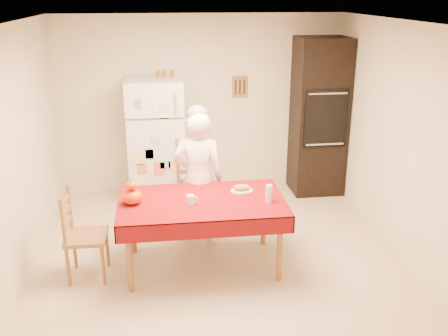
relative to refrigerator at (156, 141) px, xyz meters
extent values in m
plane|color=tan|center=(0.65, -1.88, -0.85)|extent=(4.50, 4.50, 0.00)
cube|color=beige|center=(0.65, 0.37, 0.40)|extent=(4.00, 0.02, 2.50)
cube|color=beige|center=(0.65, -4.13, 0.40)|extent=(4.00, 0.02, 2.50)
cube|color=beige|center=(-1.35, -1.88, 0.40)|extent=(0.02, 4.50, 2.50)
cube|color=beige|center=(2.65, -1.88, 0.40)|extent=(0.02, 4.50, 2.50)
cube|color=white|center=(0.65, -1.88, 1.65)|extent=(4.00, 4.50, 0.02)
cube|color=brown|center=(1.20, 0.36, 0.65)|extent=(0.22, 0.02, 0.30)
cube|color=white|center=(0.00, 0.00, 0.00)|extent=(0.75, 0.70, 1.70)
cube|color=silver|center=(0.26, -0.37, 0.60)|extent=(0.03, 0.03, 0.25)
cube|color=silver|center=(0.26, -0.37, -0.15)|extent=(0.03, 0.03, 0.60)
cube|color=black|center=(2.28, 0.05, 0.25)|extent=(0.70, 0.60, 2.20)
cube|color=black|center=(2.28, -0.26, 0.30)|extent=(0.59, 0.02, 0.80)
cylinder|color=brown|center=(-0.29, -2.28, -0.50)|extent=(0.06, 0.06, 0.71)
cylinder|color=brown|center=(-0.29, -1.50, -0.50)|extent=(0.06, 0.06, 0.71)
cylinder|color=brown|center=(1.19, -2.28, -0.50)|extent=(0.06, 0.06, 0.71)
cylinder|color=brown|center=(1.19, -1.50, -0.50)|extent=(0.06, 0.06, 0.71)
cube|color=brown|center=(0.45, -1.89, -0.12)|extent=(1.60, 0.90, 0.04)
cube|color=#5D0C05|center=(0.45, -1.89, -0.09)|extent=(1.70, 1.00, 0.01)
cylinder|color=brown|center=(0.21, -1.23, -0.64)|extent=(0.04, 0.04, 0.43)
cylinder|color=brown|center=(0.25, -0.89, -0.64)|extent=(0.04, 0.04, 0.43)
cylinder|color=brown|center=(0.57, -1.28, -0.64)|extent=(0.04, 0.04, 0.43)
cylinder|color=brown|center=(0.61, -0.94, -0.64)|extent=(0.04, 0.04, 0.43)
cube|color=brown|center=(0.41, -1.08, -0.40)|extent=(0.47, 0.45, 0.04)
cube|color=brown|center=(0.43, -0.92, -0.15)|extent=(0.36, 0.07, 0.50)
cylinder|color=brown|center=(-0.56, -2.13, -0.64)|extent=(0.04, 0.04, 0.43)
cylinder|color=brown|center=(-0.90, -2.12, -0.64)|extent=(0.04, 0.04, 0.43)
cylinder|color=brown|center=(-0.55, -1.77, -0.64)|extent=(0.04, 0.04, 0.43)
cylinder|color=brown|center=(-0.89, -1.76, -0.64)|extent=(0.04, 0.04, 0.43)
cube|color=brown|center=(-0.72, -1.94, -0.40)|extent=(0.41, 0.43, 0.04)
cube|color=brown|center=(-0.89, -1.94, -0.15)|extent=(0.04, 0.36, 0.50)
imported|color=white|center=(0.46, -1.33, -0.07)|extent=(0.61, 0.44, 1.57)
cylinder|color=white|center=(0.33, -1.99, -0.04)|extent=(0.08, 0.08, 0.10)
ellipsoid|color=#C34E04|center=(-0.25, -1.89, -0.01)|extent=(0.20, 0.20, 0.15)
ellipsoid|color=#CE5404|center=(-0.25, -1.89, 0.11)|extent=(0.12, 0.12, 0.09)
cylinder|color=white|center=(1.13, -2.00, 0.00)|extent=(0.07, 0.07, 0.18)
cylinder|color=white|center=(0.89, -1.72, -0.08)|extent=(0.24, 0.24, 0.02)
ellipsoid|color=#A88052|center=(0.89, -1.72, -0.04)|extent=(0.18, 0.10, 0.06)
cylinder|color=brown|center=(0.06, 0.05, 0.90)|extent=(0.05, 0.05, 0.10)
cylinder|color=brown|center=(0.14, 0.05, 0.90)|extent=(0.05, 0.05, 0.10)
cylinder|color=brown|center=(0.24, 0.05, 0.90)|extent=(0.05, 0.05, 0.10)
camera|label=1|loc=(0.07, -6.57, 1.95)|focal=40.00mm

